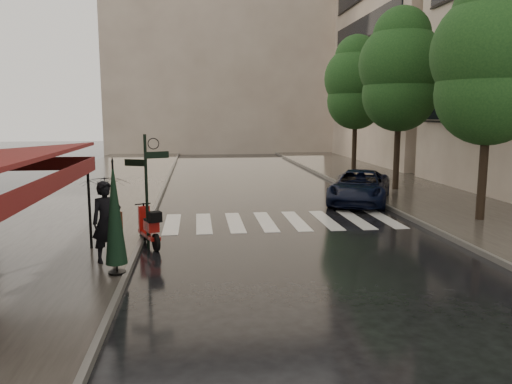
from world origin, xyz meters
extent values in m
plane|color=black|center=(0.00, 0.00, 0.00)|extent=(120.00, 120.00, 0.00)
cube|color=#38332D|center=(-4.50, 12.00, 0.06)|extent=(6.00, 60.00, 0.12)
cube|color=#38332D|center=(10.25, 12.00, 0.06)|extent=(5.50, 60.00, 0.12)
cube|color=#595651|center=(-1.45, 12.00, 0.07)|extent=(0.12, 60.00, 0.16)
cube|color=#595651|center=(7.45, 12.00, 0.07)|extent=(0.12, 60.00, 0.16)
cube|color=silver|center=(-0.70, 6.00, 0.01)|extent=(0.50, 3.20, 0.01)
cube|color=silver|center=(0.35, 6.00, 0.01)|extent=(0.50, 3.20, 0.01)
cube|color=silver|center=(1.40, 6.00, 0.01)|extent=(0.50, 3.20, 0.01)
cube|color=silver|center=(2.45, 6.00, 0.01)|extent=(0.50, 3.20, 0.01)
cube|color=silver|center=(3.50, 6.00, 0.01)|extent=(0.50, 3.20, 0.01)
cube|color=silver|center=(4.55, 6.00, 0.01)|extent=(0.50, 3.20, 0.01)
cube|color=silver|center=(5.60, 6.00, 0.01)|extent=(0.50, 3.20, 0.01)
cube|color=silver|center=(6.65, 6.00, 0.01)|extent=(0.50, 3.20, 0.01)
cube|color=#3F0D09|center=(-2.52, -0.50, 2.35)|extent=(0.04, 7.00, 0.35)
cylinder|color=black|center=(-2.65, 2.75, 1.29)|extent=(0.07, 0.07, 2.35)
cylinder|color=black|center=(-1.20, 3.00, 1.55)|extent=(0.08, 0.08, 3.10)
cube|color=black|center=(-0.90, 3.00, 2.55)|extent=(0.62, 0.26, 0.18)
cube|color=black|center=(-1.48, 3.00, 2.35)|extent=(0.56, 0.29, 0.18)
cube|color=tan|center=(16.50, 26.00, 9.25)|extent=(8.00, 16.00, 18.50)
cube|color=tan|center=(3.00, 38.00, 10.00)|extent=(22.00, 6.00, 20.00)
cylinder|color=black|center=(9.60, 5.00, 2.25)|extent=(0.28, 0.28, 4.26)
sphere|color=#143715|center=(9.60, 5.00, 4.30)|extent=(3.40, 3.40, 3.40)
sphere|color=#143715|center=(9.60, 5.00, 5.59)|extent=(3.80, 3.80, 3.80)
sphere|color=#143715|center=(9.60, 5.00, 6.81)|extent=(2.60, 2.60, 2.60)
cylinder|color=black|center=(9.50, 12.00, 2.36)|extent=(0.28, 0.28, 4.48)
sphere|color=#143715|center=(9.50, 12.00, 4.52)|extent=(3.40, 3.40, 3.40)
sphere|color=#143715|center=(9.50, 12.00, 5.88)|extent=(3.80, 3.80, 3.80)
sphere|color=#143715|center=(9.50, 12.00, 7.16)|extent=(2.60, 2.60, 2.60)
cylinder|color=black|center=(9.70, 19.00, 2.30)|extent=(0.28, 0.28, 4.37)
sphere|color=#143715|center=(9.70, 19.00, 4.41)|extent=(3.40, 3.40, 3.40)
sphere|color=#143715|center=(9.70, 19.00, 5.74)|extent=(3.80, 3.80, 3.80)
sphere|color=#143715|center=(9.70, 19.00, 6.98)|extent=(2.60, 2.60, 2.60)
imported|color=black|center=(-2.00, 1.46, 1.09)|extent=(0.84, 0.74, 1.95)
imported|color=black|center=(-2.00, 1.46, 2.20)|extent=(1.56, 1.57, 1.06)
cube|color=#482213|center=(-1.78, 1.58, 1.12)|extent=(0.30, 0.39, 0.42)
cylinder|color=black|center=(-0.96, 2.71, 0.23)|extent=(0.26, 0.47, 0.47)
cylinder|color=black|center=(-1.42, 3.84, 0.23)|extent=(0.26, 0.47, 0.47)
cube|color=#9C120E|center=(-1.20, 3.30, 0.31)|extent=(0.73, 1.28, 0.10)
cube|color=#9C120E|center=(-1.11, 3.07, 0.61)|extent=(0.47, 0.61, 0.27)
cube|color=#9C120E|center=(-1.36, 3.70, 0.68)|extent=(0.33, 0.22, 0.73)
cylinder|color=black|center=(-1.40, 3.80, 1.09)|extent=(0.43, 0.20, 0.04)
cube|color=black|center=(-0.98, 2.73, 0.93)|extent=(0.40, 0.39, 0.27)
imported|color=black|center=(6.78, 9.14, 0.67)|extent=(3.99, 5.33, 1.34)
cylinder|color=black|center=(-1.65, 0.50, 0.14)|extent=(0.39, 0.39, 0.05)
cylinder|color=black|center=(-1.65, 0.50, 1.39)|extent=(0.04, 0.04, 2.43)
cone|color=black|center=(-1.65, 0.50, 1.51)|extent=(0.48, 0.48, 2.31)
camera|label=1|loc=(0.15, -10.46, 3.62)|focal=35.00mm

